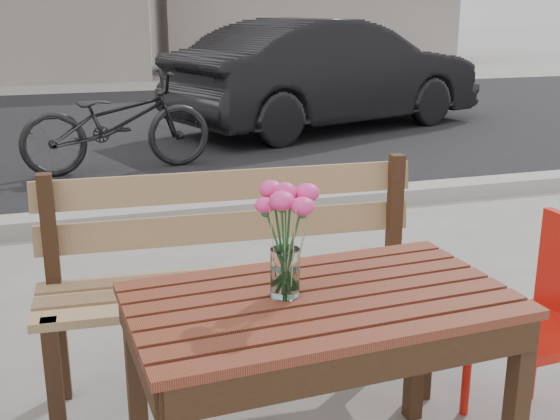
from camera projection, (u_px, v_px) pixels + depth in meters
name	position (u px, v px, depth m)	size (l,w,h in m)	color
street	(148.00, 159.00, 6.98)	(30.00, 8.12, 0.12)	black
main_table	(320.00, 331.00, 2.10)	(1.16, 0.72, 0.69)	#582017
main_bench	(236.00, 255.00, 2.74)	(1.54, 0.53, 0.94)	#A07C53
red_chair	(553.00, 312.00, 2.51)	(0.41, 0.41, 0.78)	red
main_vase	(285.00, 227.00, 2.00)	(0.19, 0.19, 0.34)	white
parked_car	(329.00, 74.00, 8.67)	(1.42, 4.07, 1.34)	black
bicycle	(117.00, 122.00, 6.48)	(0.61, 1.75, 0.92)	black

